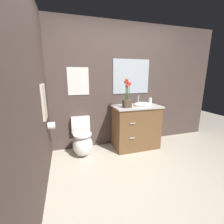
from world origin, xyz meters
The scene contains 11 objects.
ground_plane centered at (0.00, 0.00, 0.00)m, with size 9.08×9.08×0.00m, color beige.
wall_back centered at (0.20, 1.49, 1.25)m, with size 4.24×0.05×2.50m, color #4C3D38.
wall_left centered at (-1.39, 0.44, 1.25)m, with size 0.05×4.09×2.50m, color #4C3D38.
toilet centered at (-0.79, 1.19, 0.24)m, with size 0.38×0.59×0.69m.
vanity_cabinet centered at (0.31, 1.16, 0.45)m, with size 0.94×0.56×1.06m.
flower_vase centered at (0.06, 1.06, 1.08)m, with size 0.14×0.14×0.54m.
soap_bottle centered at (0.64, 1.21, 0.95)m, with size 0.07×0.07×0.15m.
wall_poster centered at (-0.79, 1.45, 1.36)m, with size 0.40×0.01×0.52m, color silver.
wall_mirror centered at (0.31, 1.45, 1.45)m, with size 0.80×0.01×0.70m, color #B2BCC6.
hanging_towel centered at (-1.35, 0.82, 1.10)m, with size 0.03×0.28×0.52m, color beige.
toilet_paper_roll centered at (-1.29, 0.99, 0.68)m, with size 0.11×0.11×0.11m, color white.
Camera 1 is at (-1.04, -1.56, 1.48)m, focal length 24.48 mm.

